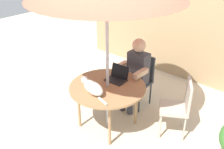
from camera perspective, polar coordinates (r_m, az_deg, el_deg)
The scene contains 8 objects.
ground_plane at distance 4.21m, azimuth -0.90°, elevation -10.95°, with size 14.00×14.00×0.00m, color beige.
fence_back at distance 5.42m, azimuth 15.03°, elevation 8.97°, with size 4.64×0.08×1.93m, color tan.
patio_table at distance 3.83m, azimuth -0.98°, elevation -3.20°, with size 1.13×1.13×0.72m.
chair_occupied at distance 4.48m, azimuth 6.30°, elevation -0.39°, with size 0.40×0.40×0.89m.
chair_empty at distance 3.87m, azimuth 14.76°, elevation -6.23°, with size 0.55×0.55×0.89m.
person_seated at distance 4.29m, azimuth 5.21°, elevation 0.84°, with size 0.48×0.48×1.23m.
laptop at distance 3.95m, azimuth 1.31°, elevation -0.25°, with size 0.31×0.27×0.21m.
cat at distance 3.62m, azimuth -4.36°, elevation -2.78°, with size 0.63×0.28×0.17m.
Camera 1 is at (2.19, -2.44, 2.64)m, focal length 41.59 mm.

